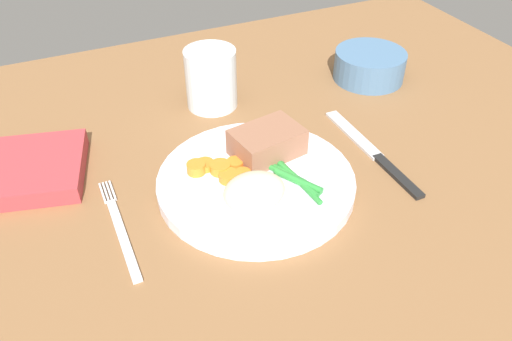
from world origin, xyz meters
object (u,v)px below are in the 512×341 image
Objects in this scene: water_glass at (211,83)px; napkin at (35,169)px; meat_portion at (267,142)px; fork at (120,228)px; dinner_plate at (256,182)px; knife at (373,153)px; salad_bowl at (370,64)px.

water_glass reaches higher than napkin.
napkin is at bearing 160.71° from meat_portion.
meat_portion is 0.51× the size of fork.
dinner_plate is 2.71× the size of water_glass.
salad_bowl is at bearing 58.26° from knife.
knife is 1.63× the size of napkin.
dinner_plate is at bearing -148.01° from salad_bowl.
salad_bowl reaches higher than napkin.
knife is (13.57, -4.02, -3.13)cm from meat_portion.
dinner_plate is at bearing -28.93° from napkin.
fork is 1.48× the size of salad_bowl.
salad_bowl is 0.90× the size of napkin.
knife is 20.99cm from salad_bowl.
water_glass is at bearing 126.28° from knife.
dinner_plate is 1.43× the size of fork.
napkin is (-40.71, 13.51, 0.92)cm from knife.
water_glass is 26.91cm from napkin.
dinner_plate is 16.62cm from fork.
fork is 0.81× the size of knife.
meat_portion is 0.75× the size of salad_bowl.
dinner_plate is 20.45cm from water_glass.
fork is 1.32× the size of napkin.
fork is at bearing -179.74° from knife.
knife is at bearing -122.05° from salad_bowl.
water_glass is (-1.26, 16.42, 0.38)cm from meat_portion.
water_glass is at bearing 44.34° from fork.
meat_portion is 0.97× the size of water_glass.
napkin is at bearing -175.40° from salad_bowl.
fork is 1.90× the size of water_glass.
meat_portion is 0.41× the size of knife.
knife is at bearing -3.43° from fork.
salad_bowl is (27.84, 17.39, 1.80)cm from dinner_plate.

